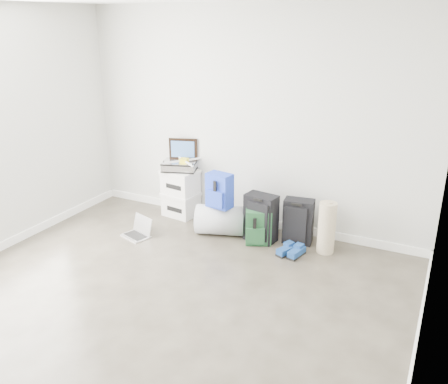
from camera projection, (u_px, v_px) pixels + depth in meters
The scene contains 14 objects.
ground at pixel (133, 326), 4.14m from camera, with size 5.00×5.00×0.00m, color #322D24.
room_envelope at pixel (120, 132), 3.56m from camera, with size 4.52×5.02×2.71m.
boxes_stack at pixel (181, 193), 6.36m from camera, with size 0.49×0.42×0.64m.
briefcase at pixel (180, 166), 6.23m from camera, with size 0.43×0.32×0.12m, color #B2B2B7.
painting at pixel (183, 149), 6.24m from camera, with size 0.37×0.14×0.28m.
drone at pixel (184, 160), 6.15m from camera, with size 0.48×0.48×0.05m.
duffel_bag at pixel (220, 220), 5.85m from camera, with size 0.37×0.37×0.60m, color #919599.
blue_backpack at pixel (219, 191), 5.69m from camera, with size 0.33×0.26×0.42m.
large_suitcase at pixel (261, 218), 5.64m from camera, with size 0.40×0.29×0.58m.
green_backpack at pixel (258, 228), 5.58m from camera, with size 0.35×0.32×0.42m.
carry_on at pixel (298, 221), 5.59m from camera, with size 0.37×0.27×0.54m.
shoes at pixel (292, 252), 5.36m from camera, with size 0.30×0.28×0.09m.
rolled_rug at pixel (327, 228), 5.35m from camera, with size 0.20×0.20×0.60m, color gray.
laptop at pixel (139, 231), 5.84m from camera, with size 0.39×0.33×0.24m.
Camera 1 is at (2.25, -2.76, 2.53)m, focal length 38.00 mm.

